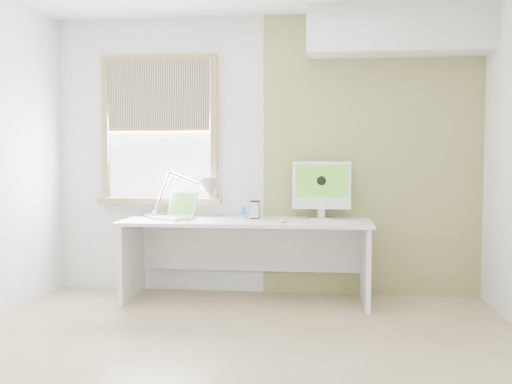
# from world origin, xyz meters

# --- Properties ---
(room) EXTENTS (4.04, 3.54, 2.64)m
(room) POSITION_xyz_m (0.00, 0.00, 1.30)
(room) COLOR tan
(room) RESTS_ON ground
(accent_wall) EXTENTS (2.00, 0.02, 2.60)m
(accent_wall) POSITION_xyz_m (1.00, 1.74, 1.30)
(accent_wall) COLOR #8F8B52
(accent_wall) RESTS_ON room
(soffit) EXTENTS (1.60, 0.40, 0.42)m
(soffit) POSITION_xyz_m (1.20, 1.57, 2.40)
(soffit) COLOR white
(soffit) RESTS_ON room
(window) EXTENTS (1.20, 0.14, 1.42)m
(window) POSITION_xyz_m (-1.00, 1.71, 1.54)
(window) COLOR #9F764A
(window) RESTS_ON room
(desk) EXTENTS (2.20, 0.70, 0.73)m
(desk) POSITION_xyz_m (-0.12, 1.44, 0.53)
(desk) COLOR white
(desk) RESTS_ON room
(desk_lamp) EXTENTS (0.77, 0.31, 0.44)m
(desk_lamp) POSITION_xyz_m (-0.58, 1.54, 0.96)
(desk_lamp) COLOR silver
(desk_lamp) RESTS_ON desk
(laptop) EXTENTS (0.46, 0.44, 0.25)m
(laptop) POSITION_xyz_m (-0.76, 1.42, 0.79)
(laptop) COLOR silver
(laptop) RESTS_ON desk
(phone_dock) EXTENTS (0.07, 0.07, 0.12)m
(phone_dock) POSITION_xyz_m (-0.16, 1.49, 0.76)
(phone_dock) COLOR silver
(phone_dock) RESTS_ON desk
(external_drive) EXTENTS (0.08, 0.13, 0.16)m
(external_drive) POSITION_xyz_m (-0.06, 1.52, 0.81)
(external_drive) COLOR silver
(external_drive) RESTS_ON desk
(imac) EXTENTS (0.53, 0.18, 0.52)m
(imac) POSITION_xyz_m (0.54, 1.58, 1.02)
(imac) COLOR silver
(imac) RESTS_ON desk
(keyboard) EXTENTS (0.41, 0.14, 0.02)m
(keyboard) POSITION_xyz_m (0.57, 1.17, 0.74)
(keyboard) COLOR white
(keyboard) RESTS_ON desk
(mouse) EXTENTS (0.07, 0.11, 0.03)m
(mouse) POSITION_xyz_m (0.21, 1.22, 0.74)
(mouse) COLOR white
(mouse) RESTS_ON desk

